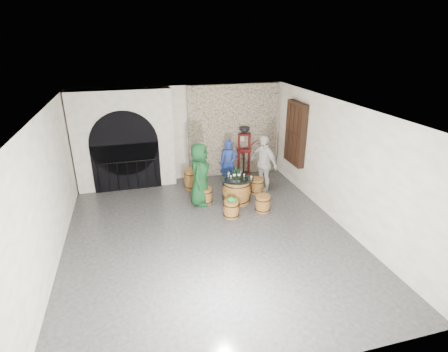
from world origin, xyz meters
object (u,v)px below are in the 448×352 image
object	(u,v)px
barrel_stool_right	(257,186)
barrel_stool_near_right	(263,203)
barrel_stool_far	(230,182)
wine_bottle_left	(234,174)
barrel_stool_near_left	(231,209)
corking_press	(244,148)
barrel_stool_left	(205,196)
barrel_table	(236,190)
person_white	(263,164)
wine_bottle_right	(239,172)
person_green	(200,174)
wine_bottle_center	(239,174)
side_barrel	(192,179)
person_blue	(229,164)

from	to	relation	value
barrel_stool_right	barrel_stool_near_right	xyz separation A→B (m)	(-0.27, -1.23, 0.00)
barrel_stool_far	wine_bottle_left	size ratio (longest dim) A/B	1.50
barrel_stool_near_right	barrel_stool_near_left	xyz separation A→B (m)	(-0.96, -0.09, 0.00)
wine_bottle_left	corking_press	bearing A→B (deg)	64.10
barrel_stool_left	barrel_table	bearing A→B (deg)	-10.52
barrel_stool_near_right	corking_press	distance (m)	2.83
person_white	wine_bottle_right	size ratio (longest dim) A/B	5.68
barrel_stool_far	wine_bottle_right	distance (m)	1.07
barrel_stool_far	person_green	size ratio (longest dim) A/B	0.26
barrel_stool_left	barrel_stool_near_right	world-z (taller)	same
wine_bottle_left	barrel_stool_left	bearing A→B (deg)	169.28
barrel_stool_left	wine_bottle_center	size ratio (longest dim) A/B	1.50
barrel_stool_left	barrel_stool_near_left	distance (m)	1.15
barrel_stool_left	wine_bottle_left	bearing A→B (deg)	-10.72
barrel_table	wine_bottle_right	xyz separation A→B (m)	(0.10, 0.12, 0.53)
barrel_stool_near_right	person_white	size ratio (longest dim) A/B	0.26
person_white	side_barrel	distance (m)	2.39
barrel_stool_right	person_white	size ratio (longest dim) A/B	0.26
barrel_stool_far	barrel_stool_near_right	size ratio (longest dim) A/B	1.00
barrel_stool_near_right	wine_bottle_right	size ratio (longest dim) A/B	1.50
person_green	corking_press	world-z (taller)	person_green
barrel_stool_far	wine_bottle_center	xyz separation A→B (m)	(-0.01, -0.95, 0.68)
person_green	wine_bottle_left	distance (m)	1.01
person_green	corking_press	bearing A→B (deg)	-24.58
barrel_stool_near_left	person_white	size ratio (longest dim) A/B	0.26
person_green	wine_bottle_center	world-z (taller)	person_green
person_green	side_barrel	bearing A→B (deg)	26.61
barrel_stool_left	barrel_stool_near_left	world-z (taller)	same
barrel_stool_near_left	person_green	world-z (taller)	person_green
barrel_stool_right	wine_bottle_right	world-z (taller)	wine_bottle_right
barrel_stool_near_left	wine_bottle_left	bearing A→B (deg)	68.53
barrel_stool_left	side_barrel	bearing A→B (deg)	99.65
barrel_table	barrel_stool_left	world-z (taller)	barrel_table
barrel_stool_left	person_white	size ratio (longest dim) A/B	0.26
barrel_stool_far	person_white	bearing A→B (deg)	-19.40
barrel_table	barrel_stool_left	distance (m)	0.96
person_green	wine_bottle_center	bearing A→B (deg)	-76.96
barrel_table	barrel_stool_near_right	size ratio (longest dim) A/B	2.10
person_blue	barrel_stool_far	bearing A→B (deg)	-73.79
barrel_stool_right	corking_press	world-z (taller)	corking_press
barrel_stool_left	barrel_stool_far	distance (m)	1.27
barrel_stool_near_right	barrel_stool_far	bearing A→B (deg)	105.70
barrel_table	person_white	xyz separation A→B (m)	(1.06, 0.59, 0.53)
barrel_table	person_white	bearing A→B (deg)	29.17
person_white	wine_bottle_left	distance (m)	1.28
barrel_stool_right	person_white	distance (m)	0.73
barrel_stool_right	wine_bottle_center	bearing A→B (deg)	-148.21
barrel_stool_far	barrel_stool_near_left	world-z (taller)	same
wine_bottle_left	corking_press	xyz separation A→B (m)	(0.93, 1.92, 0.12)
barrel_stool_right	person_white	bearing A→B (deg)	29.17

